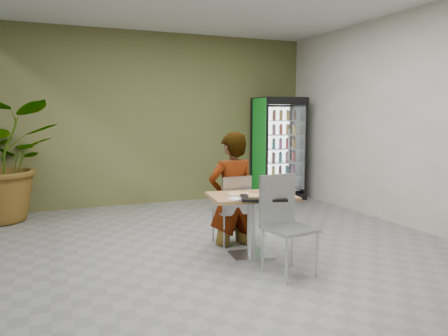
{
  "coord_description": "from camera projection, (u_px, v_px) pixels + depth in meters",
  "views": [
    {
      "loc": [
        -1.98,
        -4.61,
        1.67
      ],
      "look_at": [
        0.12,
        0.49,
        1.0
      ],
      "focal_mm": 35.0,
      "sensor_mm": 36.0,
      "label": 1
    }
  ],
  "objects": [
    {
      "name": "beverage_fridge",
      "position": [
        279.0,
        149.0,
        8.7
      ],
      "size": [
        0.98,
        0.79,
        2.01
      ],
      "rotation": [
        0.0,
        0.0,
        -0.1
      ],
      "color": "black",
      "rests_on": "ground"
    },
    {
      "name": "ground",
      "position": [
        231.0,
        256.0,
        5.18
      ],
      "size": [
        7.0,
        7.0,
        0.0
      ],
      "primitive_type": "plane",
      "color": "gray",
      "rests_on": "ground"
    },
    {
      "name": "chair_far",
      "position": [
        234.0,
        205.0,
        5.59
      ],
      "size": [
        0.43,
        0.43,
        0.91
      ],
      "rotation": [
        0.0,
        0.0,
        3.2
      ],
      "color": "#ADAFB1",
      "rests_on": "ground"
    },
    {
      "name": "seated_woman",
      "position": [
        232.0,
        200.0,
        5.62
      ],
      "size": [
        0.67,
        0.46,
        1.76
      ],
      "primitive_type": "imported",
      "rotation": [
        0.0,
        0.0,
        3.2
      ],
      "color": "black",
      "rests_on": "ground"
    },
    {
      "name": "room_envelope",
      "position": [
        231.0,
        121.0,
        4.99
      ],
      "size": [
        6.0,
        7.0,
        3.2
      ],
      "primitive_type": null,
      "color": "silver",
      "rests_on": "ground"
    },
    {
      "name": "napkin_stack",
      "position": [
        235.0,
        199.0,
        4.76
      ],
      "size": [
        0.18,
        0.18,
        0.02
      ],
      "primitive_type": "cube",
      "rotation": [
        0.0,
        0.0,
        0.52
      ],
      "color": "silver",
      "rests_on": "dining_table"
    },
    {
      "name": "potted_plant",
      "position": [
        2.0,
        161.0,
        6.83
      ],
      "size": [
        1.73,
        1.5,
        1.91
      ],
      "primitive_type": "imported",
      "rotation": [
        0.0,
        0.0,
        -0.01
      ],
      "color": "#31692A",
      "rests_on": "ground"
    },
    {
      "name": "soda_cup",
      "position": [
        267.0,
        186.0,
        5.19
      ],
      "size": [
        0.1,
        0.1,
        0.17
      ],
      "color": "silver",
      "rests_on": "dining_table"
    },
    {
      "name": "chair_near",
      "position": [
        283.0,
        216.0,
        4.61
      ],
      "size": [
        0.52,
        0.53,
        1.04
      ],
      "rotation": [
        0.0,
        0.0,
        0.14
      ],
      "color": "#ADAFB1",
      "rests_on": "ground"
    },
    {
      "name": "dining_table",
      "position": [
        251.0,
        213.0,
        5.1
      ],
      "size": [
        1.05,
        0.8,
        0.75
      ],
      "rotation": [
        0.0,
        0.0,
        -0.13
      ],
      "color": "#A17545",
      "rests_on": "ground"
    },
    {
      "name": "pizza_plate",
      "position": [
        239.0,
        193.0,
        5.11
      ],
      "size": [
        0.33,
        0.34,
        0.03
      ],
      "color": "silver",
      "rests_on": "dining_table"
    },
    {
      "name": "cafeteria_tray",
      "position": [
        263.0,
        198.0,
        4.8
      ],
      "size": [
        0.59,
        0.51,
        0.03
      ],
      "primitive_type": "cube",
      "rotation": [
        0.0,
        0.0,
        -0.37
      ],
      "color": "black",
      "rests_on": "dining_table"
    }
  ]
}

